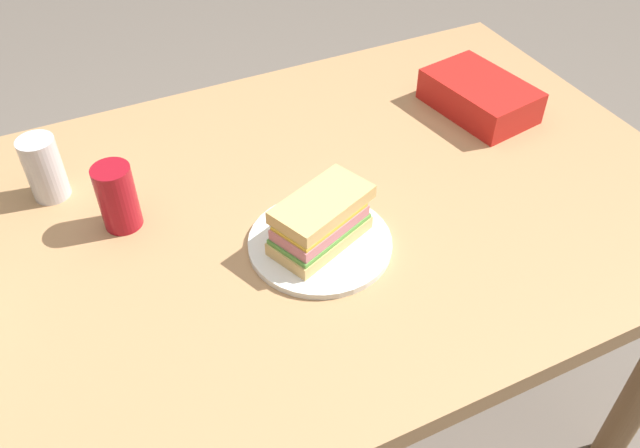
{
  "coord_description": "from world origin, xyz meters",
  "views": [
    {
      "loc": [
        -0.26,
        -0.82,
        1.57
      ],
      "look_at": [
        0.09,
        -0.1,
        0.83
      ],
      "focal_mm": 36.89,
      "sensor_mm": 36.0,
      "label": 1
    }
  ],
  "objects_px": {
    "soda_can_red": "(117,197)",
    "chip_bag": "(479,96)",
    "sandwich": "(321,221)",
    "dining_table": "(254,260)",
    "paper_plate": "(320,243)",
    "soda_can_silver": "(44,168)"
  },
  "relations": [
    {
      "from": "sandwich",
      "to": "paper_plate",
      "type": "bearing_deg",
      "value": -131.12
    },
    {
      "from": "dining_table",
      "to": "soda_can_silver",
      "type": "relative_size",
      "value": 13.61
    },
    {
      "from": "sandwich",
      "to": "soda_can_red",
      "type": "bearing_deg",
      "value": 145.91
    },
    {
      "from": "dining_table",
      "to": "sandwich",
      "type": "height_order",
      "value": "sandwich"
    },
    {
      "from": "chip_bag",
      "to": "soda_can_silver",
      "type": "relative_size",
      "value": 1.89
    },
    {
      "from": "paper_plate",
      "to": "chip_bag",
      "type": "xyz_separation_m",
      "value": [
        0.49,
        0.23,
        0.03
      ]
    },
    {
      "from": "dining_table",
      "to": "sandwich",
      "type": "xyz_separation_m",
      "value": [
        0.09,
        -0.1,
        0.15
      ]
    },
    {
      "from": "paper_plate",
      "to": "chip_bag",
      "type": "height_order",
      "value": "chip_bag"
    },
    {
      "from": "sandwich",
      "to": "chip_bag",
      "type": "bearing_deg",
      "value": 25.07
    },
    {
      "from": "soda_can_red",
      "to": "soda_can_silver",
      "type": "bearing_deg",
      "value": 126.23
    },
    {
      "from": "soda_can_red",
      "to": "chip_bag",
      "type": "relative_size",
      "value": 0.53
    },
    {
      "from": "sandwich",
      "to": "soda_can_silver",
      "type": "xyz_separation_m",
      "value": [
        -0.39,
        0.33,
        0.01
      ]
    },
    {
      "from": "dining_table",
      "to": "paper_plate",
      "type": "xyz_separation_m",
      "value": [
        0.09,
        -0.1,
        0.1
      ]
    },
    {
      "from": "soda_can_silver",
      "to": "soda_can_red",
      "type": "bearing_deg",
      "value": -53.77
    },
    {
      "from": "sandwich",
      "to": "chip_bag",
      "type": "relative_size",
      "value": 0.87
    },
    {
      "from": "soda_can_silver",
      "to": "sandwich",
      "type": "bearing_deg",
      "value": -40.48
    },
    {
      "from": "dining_table",
      "to": "paper_plate",
      "type": "relative_size",
      "value": 6.8
    },
    {
      "from": "chip_bag",
      "to": "soda_can_red",
      "type": "bearing_deg",
      "value": -96.99
    },
    {
      "from": "sandwich",
      "to": "soda_can_silver",
      "type": "height_order",
      "value": "soda_can_silver"
    },
    {
      "from": "dining_table",
      "to": "sandwich",
      "type": "distance_m",
      "value": 0.2
    },
    {
      "from": "paper_plate",
      "to": "sandwich",
      "type": "distance_m",
      "value": 0.05
    },
    {
      "from": "dining_table",
      "to": "soda_can_red",
      "type": "relative_size",
      "value": 13.61
    }
  ]
}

